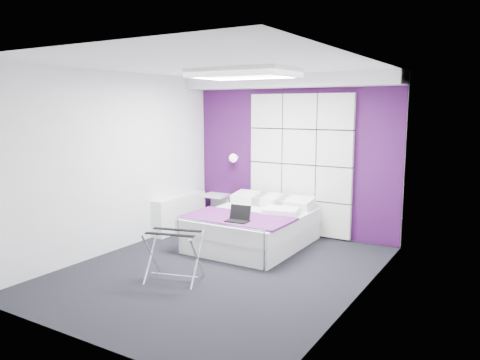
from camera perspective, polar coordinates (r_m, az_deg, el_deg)
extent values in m
plane|color=black|center=(6.20, -2.49, -10.88)|extent=(4.40, 4.40, 0.00)
plane|color=white|center=(5.86, -2.66, 13.82)|extent=(4.40, 4.40, 0.00)
plane|color=silver|center=(7.80, 6.45, 2.96)|extent=(3.60, 0.00, 3.60)
plane|color=silver|center=(7.04, -14.85, 2.10)|extent=(0.00, 4.40, 4.40)
plane|color=silver|center=(5.12, 14.42, -0.31)|extent=(0.00, 4.40, 4.40)
cube|color=#3C0F44|center=(7.79, 6.42, 2.96)|extent=(3.58, 0.02, 2.58)
cube|color=white|center=(7.55, 5.79, 11.90)|extent=(3.58, 0.50, 0.20)
sphere|color=white|center=(8.18, -0.67, 2.73)|extent=(0.15, 0.15, 0.15)
cube|color=white|center=(8.09, -7.38, -4.03)|extent=(0.22, 1.20, 0.60)
cube|color=white|center=(7.21, 1.56, -6.88)|extent=(1.46, 1.83, 0.27)
cube|color=white|center=(7.15, 1.57, -4.94)|extent=(1.50, 1.87, 0.23)
cube|color=#561757|center=(6.74, -0.33, -4.66)|extent=(1.56, 0.82, 0.03)
cube|color=white|center=(8.46, -3.02, -1.89)|extent=(0.42, 0.33, 0.05)
cube|color=black|center=(5.71, -8.11, -6.32)|extent=(0.62, 0.46, 0.01)
cube|color=black|center=(6.47, -0.30, -5.04)|extent=(0.31, 0.22, 0.02)
cube|color=black|center=(6.53, 0.20, -3.88)|extent=(0.31, 0.01, 0.21)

